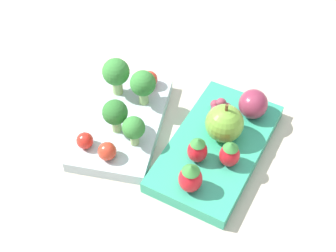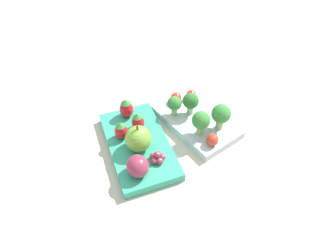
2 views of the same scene
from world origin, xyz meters
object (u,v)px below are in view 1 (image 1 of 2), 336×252
Objects in this scene: strawberry_1 at (190,178)px; strawberry_2 at (230,154)px; broccoli_floret_2 at (143,84)px; cherry_tomato_1 at (149,79)px; cherry_tomato_2 at (85,141)px; strawberry_0 at (197,150)px; bento_box_savoury at (122,122)px; bento_box_fruit at (216,149)px; grape_cluster at (220,106)px; apple at (224,123)px; broccoli_floret_3 at (134,129)px; plum at (253,104)px; broccoli_floret_1 at (116,73)px; cherry_tomato_0 at (107,151)px; broccoli_floret_0 at (115,113)px.

strawberry_2 is (0.05, -0.04, -0.00)m from strawberry_1.
broccoli_floret_2 is 2.28× the size of cherry_tomato_1.
cherry_tomato_2 is 0.16m from strawberry_0.
strawberry_0 is (-0.04, -0.13, 0.03)m from bento_box_savoury.
grape_cluster is at bearing 10.62° from bento_box_fruit.
apple reaches higher than cherry_tomato_2.
broccoli_floret_3 reaches higher than bento_box_fruit.
plum is at bearing -17.08° from strawberry_1.
bento_box_savoury is at bearing -151.29° from broccoli_floret_1.
apple is (0.09, -0.14, 0.02)m from cherry_tomato_0.
strawberry_0 is (-0.01, -0.12, -0.01)m from broccoli_floret_0.
grape_cluster reaches higher than bento_box_savoury.
broccoli_floret_1 is (0.05, 0.17, 0.05)m from bento_box_fruit.
cherry_tomato_0 is 0.41× the size of apple.
grape_cluster is (0.01, -0.16, -0.03)m from broccoli_floret_1.
strawberry_0 is at bearing -106.46° from bento_box_savoury.
broccoli_floret_3 is at bearing -144.25° from broccoli_floret_1.
strawberry_0 is at bearing 99.39° from strawberry_2.
apple is (-0.07, -0.14, 0.02)m from cherry_tomato_1.
broccoli_floret_1 reaches higher than strawberry_2.
strawberry_0 is at bearing 155.62° from apple.
bento_box_savoury is 3.28× the size of broccoli_floret_1.
strawberry_1 is (-0.05, -0.00, 0.00)m from strawberry_0.
broccoli_floret_3 is (-0.09, -0.06, -0.01)m from broccoli_floret_1.
cherry_tomato_0 is at bearing 121.81° from apple.
strawberry_0 reaches higher than bento_box_savoury.
strawberry_0 is at bearing 5.90° from strawberry_1.
cherry_tomato_1 is 1.09× the size of cherry_tomato_2.
broccoli_floret_3 is 0.11m from strawberry_1.
broccoli_floret_1 reaches higher than broccoli_floret_2.
strawberry_2 is 0.10m from grape_cluster.
cherry_tomato_0 is 0.81× the size of grape_cluster.
strawberry_1 is at bearing 145.68° from strawberry_2.
bento_box_fruit is at bearing 155.33° from plum.
strawberry_2 reaches higher than grape_cluster.
cherry_tomato_2 is (-0.11, 0.00, -0.03)m from broccoli_floret_1.
broccoli_floret_2 reaches higher than bento_box_fruit.
grape_cluster is at bearing -51.88° from cherry_tomato_2.
broccoli_floret_0 is 0.17m from strawberry_2.
strawberry_0 is at bearing -89.79° from broccoli_floret_3.
apple is at bearing -65.64° from broccoli_floret_3.
grape_cluster is at bearing -65.34° from bento_box_savoury.
bento_box_fruit is 5.02× the size of strawberry_1.
strawberry_2 is at bearing -112.02° from broccoli_floret_1.
bento_box_savoury is at bearing -22.97° from cherry_tomato_2.
broccoli_floret_1 is 1.49× the size of strawberry_2.
broccoli_floret_0 is at bearing 173.25° from cherry_tomato_1.
bento_box_savoury is at bearing 57.00° from strawberry_1.
broccoli_floret_0 is 1.19× the size of plum.
broccoli_floret_0 is 0.87× the size of apple.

